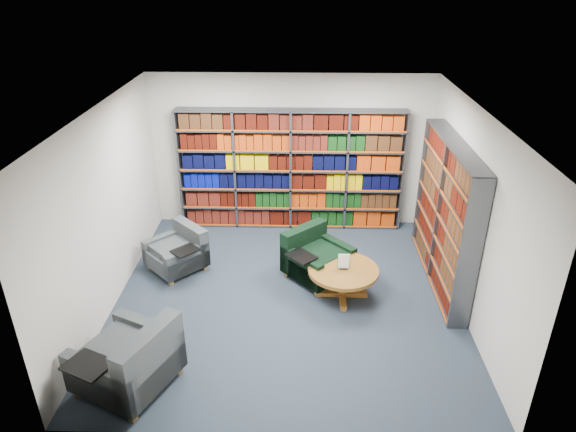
{
  "coord_description": "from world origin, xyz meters",
  "views": [
    {
      "loc": [
        0.19,
        -6.29,
        4.48
      ],
      "look_at": [
        0.0,
        0.6,
        1.05
      ],
      "focal_mm": 32.0,
      "sensor_mm": 36.0,
      "label": 1
    }
  ],
  "objects_px": {
    "chair_teal_front": "(132,363)",
    "coffee_table": "(343,274)",
    "chair_green_right": "(314,258)",
    "chair_teal_left": "(180,252)"
  },
  "relations": [
    {
      "from": "chair_green_right",
      "to": "coffee_table",
      "type": "distance_m",
      "value": 0.71
    },
    {
      "from": "chair_teal_left",
      "to": "chair_green_right",
      "type": "distance_m",
      "value": 2.16
    },
    {
      "from": "chair_teal_left",
      "to": "coffee_table",
      "type": "bearing_deg",
      "value": -16.19
    },
    {
      "from": "chair_green_right",
      "to": "chair_teal_front",
      "type": "xyz_separation_m",
      "value": [
        -2.13,
        -2.46,
        0.05
      ]
    },
    {
      "from": "chair_teal_left",
      "to": "chair_teal_front",
      "type": "relative_size",
      "value": 0.84
    },
    {
      "from": "chair_teal_front",
      "to": "coffee_table",
      "type": "relative_size",
      "value": 1.27
    },
    {
      "from": "chair_teal_left",
      "to": "coffee_table",
      "type": "relative_size",
      "value": 1.07
    },
    {
      "from": "chair_teal_left",
      "to": "coffee_table",
      "type": "xyz_separation_m",
      "value": [
        2.56,
        -0.74,
        0.1
      ]
    },
    {
      "from": "chair_teal_left",
      "to": "coffee_table",
      "type": "height_order",
      "value": "coffee_table"
    },
    {
      "from": "chair_teal_front",
      "to": "coffee_table",
      "type": "bearing_deg",
      "value": 36.63
    }
  ]
}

